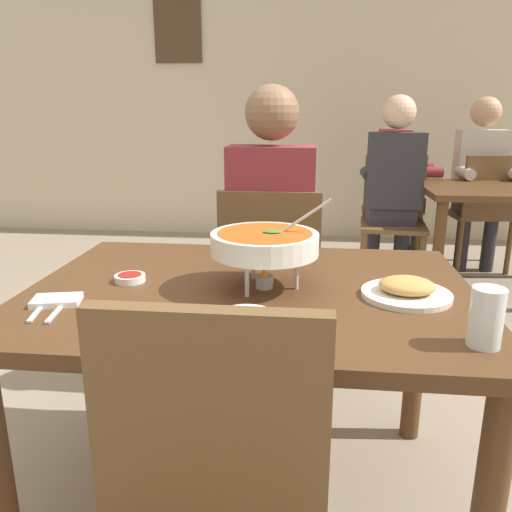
# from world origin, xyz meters

# --- Properties ---
(ground_plane) EXTENTS (16.00, 16.00, 0.00)m
(ground_plane) POSITION_xyz_m (0.00, 0.00, 0.00)
(ground_plane) COLOR gray
(cafe_rear_partition) EXTENTS (10.00, 0.10, 3.00)m
(cafe_rear_partition) POSITION_xyz_m (0.00, 3.69, 1.50)
(cafe_rear_partition) COLOR beige
(cafe_rear_partition) RESTS_ON ground_plane
(picture_frame_hung) EXTENTS (0.44, 0.03, 0.56)m
(picture_frame_hung) POSITION_xyz_m (-1.11, 3.63, 1.92)
(picture_frame_hung) COLOR #4C3823
(dining_table_main) EXTENTS (1.26, 0.92, 0.72)m
(dining_table_main) POSITION_xyz_m (0.00, 0.00, 0.62)
(dining_table_main) COLOR #51331C
(dining_table_main) RESTS_ON ground_plane
(chair_diner_main) EXTENTS (0.44, 0.44, 0.90)m
(chair_diner_main) POSITION_xyz_m (-0.00, 0.75, 0.51)
(chair_diner_main) COLOR brown
(chair_diner_main) RESTS_ON ground_plane
(diner_main) EXTENTS (0.40, 0.45, 1.31)m
(diner_main) POSITION_xyz_m (0.00, 0.78, 0.75)
(diner_main) COLOR #2D2D38
(diner_main) RESTS_ON ground_plane
(curry_bowl) EXTENTS (0.33, 0.30, 0.26)m
(curry_bowl) POSITION_xyz_m (0.04, 0.00, 0.85)
(curry_bowl) COLOR silver
(curry_bowl) RESTS_ON dining_table_main
(rice_plate) EXTENTS (0.24, 0.24, 0.06)m
(rice_plate) POSITION_xyz_m (0.03, -0.30, 0.74)
(rice_plate) COLOR white
(rice_plate) RESTS_ON dining_table_main
(appetizer_plate) EXTENTS (0.24, 0.24, 0.06)m
(appetizer_plate) POSITION_xyz_m (0.43, -0.03, 0.74)
(appetizer_plate) COLOR white
(appetizer_plate) RESTS_ON dining_table_main
(sauce_dish) EXTENTS (0.09, 0.09, 0.02)m
(sauce_dish) POSITION_xyz_m (-0.36, 0.01, 0.73)
(sauce_dish) COLOR white
(sauce_dish) RESTS_ON dining_table_main
(napkin_folded) EXTENTS (0.13, 0.10, 0.02)m
(napkin_folded) POSITION_xyz_m (-0.49, -0.18, 0.73)
(napkin_folded) COLOR white
(napkin_folded) RESTS_ON dining_table_main
(fork_utensil) EXTENTS (0.05, 0.17, 0.01)m
(fork_utensil) POSITION_xyz_m (-0.51, -0.23, 0.73)
(fork_utensil) COLOR silver
(fork_utensil) RESTS_ON dining_table_main
(spoon_utensil) EXTENTS (0.04, 0.17, 0.01)m
(spoon_utensil) POSITION_xyz_m (-0.46, -0.23, 0.73)
(spoon_utensil) COLOR silver
(spoon_utensil) RESTS_ON dining_table_main
(drink_glass) EXTENTS (0.07, 0.07, 0.13)m
(drink_glass) POSITION_xyz_m (0.54, -0.32, 0.78)
(drink_glass) COLOR silver
(drink_glass) RESTS_ON dining_table_main
(dining_table_far) EXTENTS (1.00, 0.80, 0.72)m
(dining_table_far) POSITION_xyz_m (1.40, 2.15, 0.60)
(dining_table_far) COLOR #51331C
(dining_table_far) RESTS_ON ground_plane
(chair_bg_left) EXTENTS (0.49, 0.49, 0.90)m
(chair_bg_left) POSITION_xyz_m (1.46, 2.61, 0.51)
(chair_bg_left) COLOR brown
(chair_bg_left) RESTS_ON ground_plane
(chair_bg_middle) EXTENTS (0.47, 0.47, 0.90)m
(chair_bg_middle) POSITION_xyz_m (0.89, 2.69, 0.51)
(chair_bg_middle) COLOR brown
(chair_bg_middle) RESTS_ON ground_plane
(chair_bg_right) EXTENTS (0.48, 0.48, 0.90)m
(chair_bg_right) POSITION_xyz_m (0.75, 2.29, 0.51)
(chair_bg_right) COLOR brown
(chair_bg_right) RESTS_ON ground_plane
(patron_bg_left) EXTENTS (0.40, 0.45, 1.31)m
(patron_bg_left) POSITION_xyz_m (1.44, 2.70, 0.75)
(patron_bg_left) COLOR #2D2D38
(patron_bg_left) RESTS_ON ground_plane
(patron_bg_middle) EXTENTS (0.45, 0.40, 1.31)m
(patron_bg_middle) POSITION_xyz_m (0.83, 2.71, 0.75)
(patron_bg_middle) COLOR #2D2D38
(patron_bg_middle) RESTS_ON ground_plane
(patron_bg_right) EXTENTS (0.40, 0.45, 1.31)m
(patron_bg_right) POSITION_xyz_m (0.72, 2.22, 0.75)
(patron_bg_right) COLOR #2D2D38
(patron_bg_right) RESTS_ON ground_plane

